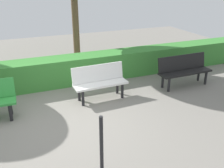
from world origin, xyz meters
TOP-DOWN VIEW (x-y plane):
  - ground_plane at (0.00, 0.00)m, footprint 17.65×17.65m
  - bench_black at (-3.78, -0.75)m, footprint 1.59×0.50m
  - bench_white at (-1.28, -0.85)m, footprint 1.37×0.51m
  - hedge_row at (-1.16, -2.15)m, footprint 13.65×0.71m
  - railing_post_mid at (-0.41, 1.67)m, footprint 0.06×0.06m

SIDE VIEW (x-z plane):
  - ground_plane at x=0.00m, z-range 0.00..0.00m
  - hedge_row at x=-1.16m, z-range 0.00..0.78m
  - bench_white at x=-1.28m, z-range 0.05..0.91m
  - bench_black at x=-3.78m, z-range 0.05..0.91m
  - railing_post_mid at x=-0.41m, z-range 0.00..1.00m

